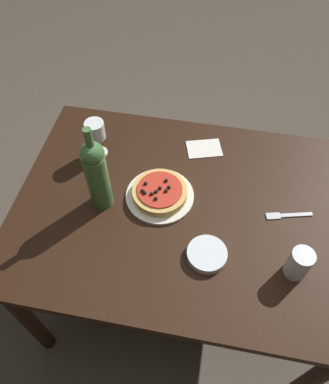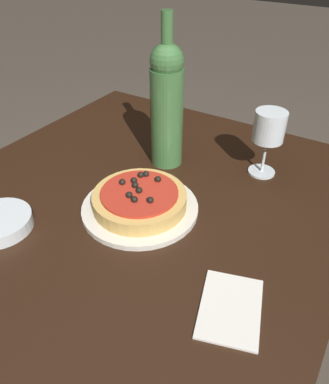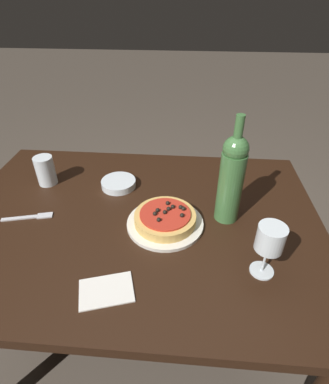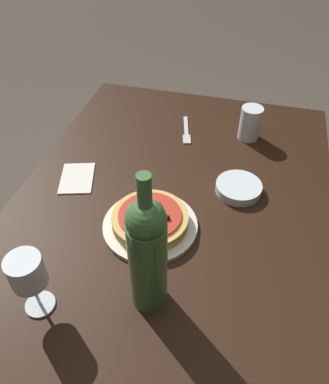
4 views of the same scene
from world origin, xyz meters
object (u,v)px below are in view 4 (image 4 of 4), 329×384
at_px(dining_table, 170,224).
at_px(water_cup, 250,123).
at_px(wine_glass, 27,274).
at_px(wine_bottle, 147,254).
at_px(fork, 186,132).
at_px(dinner_plate, 150,225).
at_px(side_bowl, 239,188).
at_px(pizza, 150,219).

xyz_separation_m(dining_table, water_cup, (0.37, -0.18, 0.15)).
distance_m(wine_glass, wine_bottle, 0.24).
distance_m(dining_table, fork, 0.36).
height_order(dinner_plate, side_bowl, side_bowl).
bearing_deg(water_cup, wine_glass, 153.48).
bearing_deg(dinner_plate, fork, 0.20).
bearing_deg(fork, dining_table, -9.15).
xyz_separation_m(side_bowl, fork, (0.26, 0.21, -0.01)).
bearing_deg(dinner_plate, water_cup, -23.59).
distance_m(pizza, side_bowl, 0.29).
height_order(dinner_plate, wine_glass, wine_glass).
height_order(wine_bottle, side_bowl, wine_bottle).
relative_size(pizza, wine_bottle, 0.56).
bearing_deg(dining_table, water_cup, -25.52).
height_order(wine_glass, fork, wine_glass).
height_order(dinner_plate, pizza, pizza).
xyz_separation_m(dinner_plate, pizza, (-0.00, -0.00, 0.02)).
bearing_deg(fork, dinner_plate, -14.03).
bearing_deg(pizza, wine_glass, 148.76).
bearing_deg(fork, wine_bottle, -9.11).
distance_m(wine_glass, side_bowl, 0.62).
height_order(wine_glass, side_bowl, wine_glass).
bearing_deg(wine_bottle, pizza, 15.86).
bearing_deg(wine_glass, dining_table, -27.48).
relative_size(wine_glass, fork, 0.97).
xyz_separation_m(water_cup, side_bowl, (-0.28, 0.00, -0.04)).
bearing_deg(pizza, water_cup, -23.56).
bearing_deg(fork, side_bowl, 24.93).
bearing_deg(wine_glass, pizza, -31.24).
bearing_deg(wine_glass, fork, -12.87).
xyz_separation_m(wine_glass, fork, (0.73, -0.17, -0.12)).
xyz_separation_m(wine_bottle, water_cup, (0.68, -0.15, -0.10)).
xyz_separation_m(dining_table, fork, (0.35, 0.03, 0.09)).
bearing_deg(dining_table, side_bowl, -62.10).
xyz_separation_m(dinner_plate, water_cup, (0.48, -0.21, 0.05)).
bearing_deg(fork, wine_glass, -27.10).
relative_size(wine_bottle, fork, 2.17).
bearing_deg(wine_bottle, fork, 5.11).
relative_size(water_cup, side_bowl, 0.86).
relative_size(pizza, water_cup, 1.76).
xyz_separation_m(dinner_plate, side_bowl, (0.20, -0.21, 0.01)).
xyz_separation_m(wine_glass, side_bowl, (0.48, -0.38, -0.10)).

